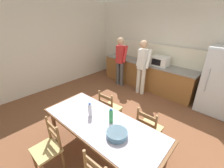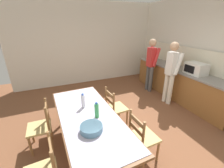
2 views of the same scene
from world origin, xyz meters
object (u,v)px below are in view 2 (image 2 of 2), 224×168
(dining_table, at_px, (88,119))
(bottle_off_centre, at_px, (97,110))
(paper_bag, at_px, (176,62))
(chair_side_far_right, at_px, (142,137))
(person_at_counter, at_px, (171,70))
(chair_side_far_left, at_px, (115,108))
(person_at_sink, at_px, (151,63))
(bottle_near_centre, at_px, (83,101))
(chair_side_near_left, at_px, (41,127))
(serving_bowl, at_px, (91,128))
(microwave, at_px, (196,69))

(dining_table, relative_size, bottle_off_centre, 8.41)
(paper_bag, relative_size, dining_table, 0.16)
(chair_side_far_right, relative_size, person_at_counter, 0.52)
(paper_bag, xyz_separation_m, chair_side_far_left, (0.74, -2.35, -0.65))
(person_at_sink, xyz_separation_m, person_at_counter, (0.92, -0.02, 0.01))
(bottle_near_centre, bearing_deg, chair_side_far_left, 108.69)
(person_at_counter, bearing_deg, chair_side_near_left, -172.79)
(bottle_near_centre, distance_m, bottle_off_centre, 0.41)
(person_at_counter, bearing_deg, chair_side_far_right, -142.69)
(serving_bowl, relative_size, person_at_sink, 0.19)
(bottle_near_centre, bearing_deg, person_at_sink, 120.54)
(chair_side_far_left, bearing_deg, microwave, -93.48)
(serving_bowl, xyz_separation_m, person_at_sink, (-2.21, 2.64, 0.14))
(dining_table, relative_size, chair_side_far_left, 2.50)
(serving_bowl, xyz_separation_m, chair_side_far_right, (0.08, 0.82, -0.39))
(bottle_near_centre, relative_size, chair_side_near_left, 0.30)
(serving_bowl, bearing_deg, microwave, 106.91)
(dining_table, height_order, chair_side_far_right, chair_side_far_right)
(chair_side_far_left, bearing_deg, chair_side_near_left, 87.94)
(dining_table, height_order, bottle_off_centre, bottle_off_centre)
(microwave, relative_size, chair_side_far_right, 0.55)
(chair_side_near_left, bearing_deg, person_at_sink, 112.22)
(dining_table, bearing_deg, paper_bag, 112.36)
(chair_side_far_left, xyz_separation_m, person_at_counter, (-0.37, 1.84, 0.53))
(chair_side_far_right, xyz_separation_m, person_at_sink, (-2.29, 1.82, 0.53))
(dining_table, height_order, person_at_counter, person_at_counter)
(bottle_off_centre, distance_m, chair_side_far_left, 1.00)
(bottle_near_centre, bearing_deg, chair_side_far_right, 45.82)
(paper_bag, relative_size, bottle_near_centre, 1.33)
(microwave, height_order, serving_bowl, microwave)
(microwave, xyz_separation_m, person_at_sink, (-1.25, -0.50, -0.09))
(paper_bag, height_order, dining_table, paper_bag)
(bottle_near_centre, xyz_separation_m, bottle_off_centre, (0.39, 0.13, 0.00))
(microwave, height_order, chair_side_far_left, microwave)
(chair_side_near_left, bearing_deg, bottle_near_centre, 76.08)
(paper_bag, relative_size, bottle_off_centre, 1.33)
(bottle_near_centre, height_order, serving_bowl, bottle_near_centre)
(person_at_counter, bearing_deg, bottle_near_centre, -166.55)
(serving_bowl, relative_size, chair_side_far_right, 0.35)
(chair_side_far_left, height_order, person_at_sink, person_at_sink)
(dining_table, xyz_separation_m, bottle_near_centre, (-0.28, -0.01, 0.20))
(microwave, height_order, chair_side_near_left, microwave)
(bottle_off_centre, bearing_deg, dining_table, -132.31)
(dining_table, xyz_separation_m, person_at_sink, (-1.81, 2.59, 0.26))
(paper_bag, height_order, person_at_counter, person_at_counter)
(bottle_off_centre, distance_m, chair_side_near_left, 1.16)
(paper_bag, height_order, chair_side_near_left, paper_bag)
(bottle_off_centre, xyz_separation_m, chair_side_far_right, (0.37, 0.65, -0.46))
(microwave, relative_size, dining_table, 0.22)
(microwave, relative_size, bottle_near_centre, 1.85)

